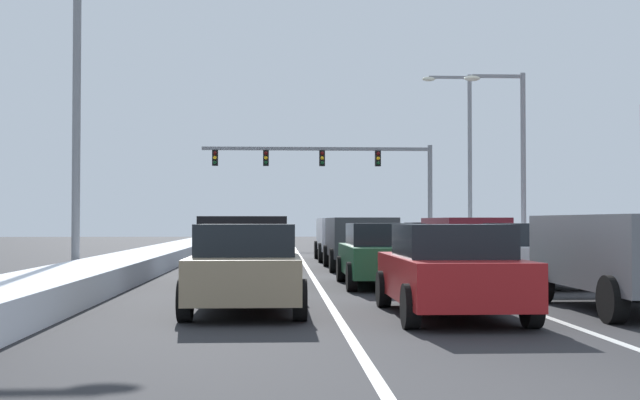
# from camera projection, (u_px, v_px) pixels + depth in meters

# --- Properties ---
(ground_plane) EXTENTS (120.00, 120.00, 0.00)m
(ground_plane) POSITION_uv_depth(u_px,v_px,m) (369.00, 274.00, 24.56)
(ground_plane) COLOR #28282B
(lane_stripe_between_right_lane_and_center_lane) EXTENTS (0.14, 48.15, 0.01)m
(lane_stripe_between_right_lane_and_center_lane) POSITION_uv_depth(u_px,v_px,m) (404.00, 266.00, 29.01)
(lane_stripe_between_right_lane_and_center_lane) COLOR silver
(lane_stripe_between_right_lane_and_center_lane) RESTS_ON ground
(lane_stripe_between_center_lane_and_left_lane) EXTENTS (0.14, 48.15, 0.01)m
(lane_stripe_between_center_lane_and_left_lane) POSITION_uv_depth(u_px,v_px,m) (306.00, 266.00, 28.84)
(lane_stripe_between_center_lane_and_left_lane) COLOR silver
(lane_stripe_between_center_lane_and_left_lane) RESTS_ON ground
(snow_bank_right_shoulder) EXTENTS (1.85, 48.15, 0.75)m
(snow_bank_right_shoulder) POSITION_uv_depth(u_px,v_px,m) (555.00, 255.00, 29.29)
(snow_bank_right_shoulder) COLOR white
(snow_bank_right_shoulder) RESTS_ON ground
(snow_bank_left_shoulder) EXTENTS (1.88, 48.15, 0.55)m
(snow_bank_left_shoulder) POSITION_uv_depth(u_px,v_px,m) (151.00, 259.00, 28.59)
(snow_bank_left_shoulder) COLOR white
(snow_bank_left_shoulder) RESTS_ON ground
(suv_gray_right_lane_nearest) EXTENTS (2.16, 4.90, 1.67)m
(suv_gray_right_lane_nearest) POSITION_uv_depth(u_px,v_px,m) (628.00, 253.00, 14.52)
(suv_gray_right_lane_nearest) COLOR slate
(suv_gray_right_lane_nearest) RESTS_ON ground
(sedan_silver_right_lane_second) EXTENTS (2.00, 4.50, 1.51)m
(sedan_silver_right_lane_second) POSITION_uv_depth(u_px,v_px,m) (526.00, 254.00, 20.46)
(sedan_silver_right_lane_second) COLOR #B7BABF
(sedan_silver_right_lane_second) RESTS_ON ground
(suv_maroon_right_lane_third) EXTENTS (2.16, 4.90, 1.67)m
(suv_maroon_right_lane_third) POSITION_uv_depth(u_px,v_px,m) (464.00, 238.00, 27.46)
(suv_maroon_right_lane_third) COLOR maroon
(suv_maroon_right_lane_third) RESTS_ON ground
(sedan_navy_right_lane_fourth) EXTENTS (2.00, 4.50, 1.51)m
(sedan_navy_right_lane_fourth) POSITION_uv_depth(u_px,v_px,m) (428.00, 241.00, 34.50)
(sedan_navy_right_lane_fourth) COLOR navy
(sedan_navy_right_lane_fourth) RESTS_ON ground
(sedan_red_center_lane_nearest) EXTENTS (2.00, 4.50, 1.51)m
(sedan_red_center_lane_nearest) POSITION_uv_depth(u_px,v_px,m) (450.00, 270.00, 13.71)
(sedan_red_center_lane_nearest) COLOR maroon
(sedan_red_center_lane_nearest) RESTS_ON ground
(sedan_green_center_lane_second) EXTENTS (2.00, 4.50, 1.51)m
(sedan_green_center_lane_second) POSITION_uv_depth(u_px,v_px,m) (383.00, 254.00, 20.18)
(sedan_green_center_lane_second) COLOR #1E5633
(sedan_green_center_lane_second) RESTS_ON ground
(suv_charcoal_center_lane_third) EXTENTS (2.16, 4.90, 1.67)m
(suv_charcoal_center_lane_third) POSITION_uv_depth(u_px,v_px,m) (360.00, 238.00, 27.23)
(suv_charcoal_center_lane_third) COLOR #38383D
(suv_charcoal_center_lane_third) RESTS_ON ground
(suv_white_center_lane_fourth) EXTENTS (2.16, 4.90, 1.67)m
(suv_white_center_lane_fourth) POSITION_uv_depth(u_px,v_px,m) (343.00, 235.00, 33.29)
(suv_white_center_lane_fourth) COLOR silver
(suv_white_center_lane_fourth) RESTS_ON ground
(sedan_tan_left_lane_nearest) EXTENTS (2.00, 4.50, 1.51)m
(sedan_tan_left_lane_nearest) POSITION_uv_depth(u_px,v_px,m) (246.00, 267.00, 14.58)
(sedan_tan_left_lane_nearest) COLOR #937F60
(sedan_tan_left_lane_nearest) RESTS_ON ground
(suv_black_left_lane_second) EXTENTS (2.16, 4.90, 1.67)m
(suv_black_left_lane_second) POSITION_uv_depth(u_px,v_px,m) (246.00, 243.00, 20.57)
(suv_black_left_lane_second) COLOR black
(suv_black_left_lane_second) RESTS_ON ground
(sedan_gray_left_lane_third) EXTENTS (2.00, 4.50, 1.51)m
(sedan_gray_left_lane_third) POSITION_uv_depth(u_px,v_px,m) (259.00, 246.00, 26.95)
(sedan_gray_left_lane_third) COLOR slate
(sedan_gray_left_lane_third) RESTS_ON ground
(suv_silver_left_lane_fourth) EXTENTS (2.16, 4.90, 1.67)m
(suv_silver_left_lane_fourth) POSITION_uv_depth(u_px,v_px,m) (256.00, 235.00, 33.58)
(suv_silver_left_lane_fourth) COLOR #B7BABF
(suv_silver_left_lane_fourth) RESTS_ON ground
(traffic_light_gantry) EXTENTS (14.00, 0.47, 6.20)m
(traffic_light_gantry) POSITION_uv_depth(u_px,v_px,m) (344.00, 166.00, 50.95)
(traffic_light_gantry) COLOR slate
(traffic_light_gantry) RESTS_ON ground
(street_lamp_right_near) EXTENTS (2.66, 0.36, 7.93)m
(street_lamp_right_near) POSITION_uv_depth(u_px,v_px,m) (515.00, 146.00, 35.98)
(street_lamp_right_near) COLOR gray
(street_lamp_right_near) RESTS_ON ground
(street_lamp_right_mid) EXTENTS (2.66, 0.36, 9.38)m
(street_lamp_right_mid) POSITION_uv_depth(u_px,v_px,m) (464.00, 147.00, 44.72)
(street_lamp_right_mid) COLOR gray
(street_lamp_right_mid) RESTS_ON ground
(street_lamp_left_mid) EXTENTS (2.66, 0.36, 9.50)m
(street_lamp_left_mid) POSITION_uv_depth(u_px,v_px,m) (89.00, 73.00, 22.76)
(street_lamp_left_mid) COLOR gray
(street_lamp_left_mid) RESTS_ON ground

